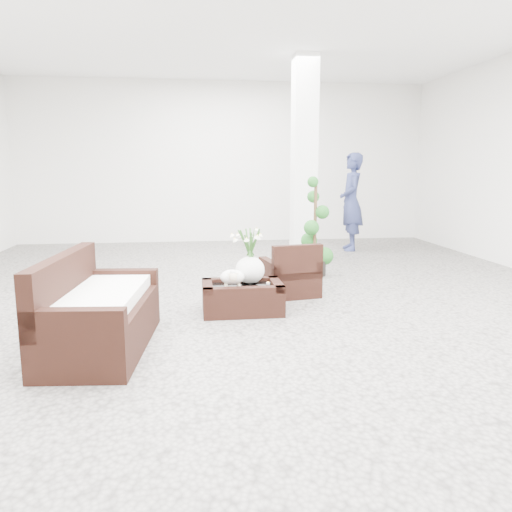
{
  "coord_description": "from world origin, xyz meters",
  "views": [
    {
      "loc": [
        -0.72,
        -5.82,
        1.63
      ],
      "look_at": [
        0.0,
        -0.1,
        0.62
      ],
      "focal_mm": 35.34,
      "sensor_mm": 36.0,
      "label": 1
    }
  ],
  "objects": [
    {
      "name": "topiary",
      "position": [
        1.12,
        1.61,
        0.74
      ],
      "size": [
        0.39,
        0.39,
        1.48
      ],
      "primitive_type": null,
      "color": "#1A4F19",
      "rests_on": "ground"
    },
    {
      "name": "planter_narcissus",
      "position": [
        -0.08,
        -0.17,
        0.71
      ],
      "size": [
        0.44,
        0.44,
        0.8
      ],
      "primitive_type": null,
      "color": "white",
      "rests_on": "coffee_table"
    },
    {
      "name": "column",
      "position": [
        1.2,
        2.8,
        1.75
      ],
      "size": [
        0.4,
        0.4,
        3.5
      ],
      "primitive_type": "cube",
      "color": "white",
      "rests_on": "ground"
    },
    {
      "name": "ground",
      "position": [
        0.0,
        0.0,
        0.0
      ],
      "size": [
        11.0,
        11.0,
        0.0
      ],
      "primitive_type": "plane",
      "color": "gray",
      "rests_on": "ground"
    },
    {
      "name": "shopper",
      "position": [
        2.42,
        3.89,
        0.97
      ],
      "size": [
        0.55,
        0.76,
        1.93
      ],
      "primitive_type": "imported",
      "rotation": [
        0.0,
        0.0,
        -1.71
      ],
      "color": "navy",
      "rests_on": "ground"
    },
    {
      "name": "coffee_table",
      "position": [
        -0.18,
        -0.27,
        0.16
      ],
      "size": [
        0.9,
        0.6,
        0.31
      ],
      "primitive_type": "cube",
      "color": "black",
      "rests_on": "ground"
    },
    {
      "name": "tealight",
      "position": [
        0.12,
        -0.25,
        0.33
      ],
      "size": [
        0.04,
        0.04,
        0.03
      ],
      "primitive_type": "cylinder",
      "color": "white",
      "rests_on": "coffee_table"
    },
    {
      "name": "sheep_figurine",
      "position": [
        -0.3,
        -0.37,
        0.42
      ],
      "size": [
        0.28,
        0.23,
        0.21
      ],
      "primitive_type": "ellipsoid",
      "color": "white",
      "rests_on": "coffee_table"
    },
    {
      "name": "loveseat",
      "position": [
        -1.56,
        -1.28,
        0.43
      ],
      "size": [
        0.93,
        1.69,
        0.87
      ],
      "primitive_type": "cube",
      "rotation": [
        0.0,
        0.0,
        1.48
      ],
      "color": "black",
      "rests_on": "ground"
    },
    {
      "name": "armchair",
      "position": [
        0.51,
        0.46,
        0.35
      ],
      "size": [
        0.75,
        0.73,
        0.69
      ],
      "primitive_type": "cube",
      "rotation": [
        0.0,
        0.0,
        3.32
      ],
      "color": "black",
      "rests_on": "ground"
    }
  ]
}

